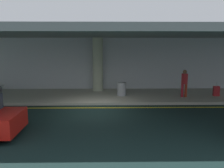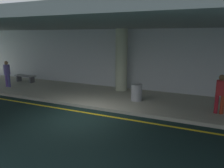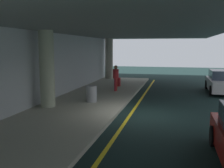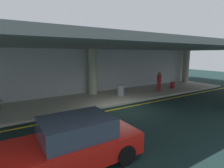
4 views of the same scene
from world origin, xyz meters
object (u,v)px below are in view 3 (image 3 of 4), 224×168
(car_silver, at_px, (223,82))
(traveler_with_luggage, at_px, (116,76))
(suitcase_upright_primary, at_px, (119,82))
(support_column_left_mid, at_px, (109,59))
(trash_bin_steel, at_px, (92,94))
(support_column_far_left, at_px, (47,69))

(car_silver, distance_m, traveler_with_luggage, 7.14)
(car_silver, xyz_separation_m, suitcase_upright_primary, (0.30, 7.15, -0.25))
(traveler_with_luggage, bearing_deg, suitcase_upright_primary, -10.60)
(traveler_with_luggage, distance_m, suitcase_upright_primary, 2.24)
(support_column_left_mid, distance_m, traveler_with_luggage, 7.03)
(support_column_left_mid, bearing_deg, traveler_with_luggage, -162.06)
(trash_bin_steel, bearing_deg, traveler_with_luggage, -6.45)
(traveler_with_luggage, xyz_separation_m, suitcase_upright_primary, (2.12, 0.26, -0.65))
(traveler_with_luggage, relative_size, trash_bin_steel, 1.98)
(traveler_with_luggage, xyz_separation_m, trash_bin_steel, (-3.81, 0.43, -0.54))
(support_column_far_left, bearing_deg, traveler_with_luggage, -21.82)
(suitcase_upright_primary, bearing_deg, car_silver, -91.24)
(support_column_left_mid, bearing_deg, car_silver, -118.01)
(car_silver, height_order, suitcase_upright_primary, car_silver)
(support_column_left_mid, height_order, trash_bin_steel, support_column_left_mid)
(support_column_left_mid, xyz_separation_m, suitcase_upright_primary, (-4.51, -1.89, -1.51))
(support_column_far_left, distance_m, support_column_left_mid, 12.00)
(trash_bin_steel, bearing_deg, car_silver, -52.39)
(suitcase_upright_primary, bearing_deg, traveler_with_luggage, -171.89)
(suitcase_upright_primary, bearing_deg, trash_bin_steel, 179.49)
(car_silver, relative_size, trash_bin_steel, 4.82)
(support_column_far_left, relative_size, support_column_left_mid, 1.00)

